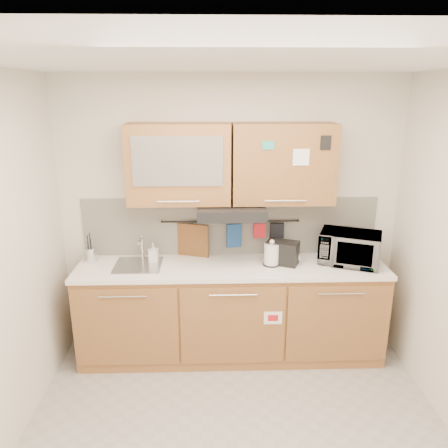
{
  "coord_description": "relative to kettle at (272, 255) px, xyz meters",
  "views": [
    {
      "loc": [
        -0.18,
        -2.5,
        2.45
      ],
      "look_at": [
        -0.07,
        1.05,
        1.36
      ],
      "focal_mm": 35.0,
      "sensor_mm": 36.0,
      "label": 1
    }
  ],
  "objects": [
    {
      "name": "backsplash",
      "position": [
        -0.37,
        0.3,
        0.18
      ],
      "size": [
        2.8,
        0.02,
        0.56
      ],
      "primitive_type": "cube",
      "color": "silver",
      "rests_on": "countertop"
    },
    {
      "name": "microwave",
      "position": [
        0.72,
        0.03,
        0.05
      ],
      "size": [
        0.63,
        0.53,
        0.29
      ],
      "primitive_type": "imported",
      "rotation": [
        0.0,
        0.0,
        -0.39
      ],
      "color": "#999999",
      "rests_on": "countertop"
    },
    {
      "name": "ceiling",
      "position": [
        -0.37,
        -1.19,
        1.58
      ],
      "size": [
        3.2,
        3.2,
        0.0
      ],
      "primitive_type": "plane",
      "rotation": [
        3.14,
        0.0,
        0.0
      ],
      "color": "white",
      "rests_on": "wall_back"
    },
    {
      "name": "sink",
      "position": [
        -1.22,
        0.02,
        -0.09
      ],
      "size": [
        0.42,
        0.4,
        0.26
      ],
      "color": "silver",
      "rests_on": "countertop"
    },
    {
      "name": "cutting_board",
      "position": [
        -0.72,
        0.25,
        0.03
      ],
      "size": [
        0.3,
        0.12,
        0.38
      ],
      "primitive_type": "cube",
      "rotation": [
        0.0,
        0.0,
        -0.31
      ],
      "color": "brown",
      "rests_on": "utensil_rail"
    },
    {
      "name": "utensil_crock",
      "position": [
        -1.67,
        0.12,
        -0.02
      ],
      "size": [
        0.11,
        0.11,
        0.28
      ],
      "rotation": [
        0.0,
        0.0,
        -0.01
      ],
      "color": "silver",
      "rests_on": "countertop"
    },
    {
      "name": "soap_bottle",
      "position": [
        -1.09,
        0.11,
        -0.01
      ],
      "size": [
        0.09,
        0.09,
        0.18
      ],
      "primitive_type": "imported",
      "rotation": [
        0.0,
        0.0,
        -0.07
      ],
      "color": "#999999",
      "rests_on": "countertop"
    },
    {
      "name": "dark_pouch",
      "position": [
        0.08,
        0.25,
        0.12
      ],
      "size": [
        0.13,
        0.04,
        0.21
      ],
      "primitive_type": "cube",
      "rotation": [
        0.0,
        0.0,
        -0.02
      ],
      "color": "black",
      "rests_on": "utensil_rail"
    },
    {
      "name": "toaster",
      "position": [
        0.1,
        0.03,
        0.01
      ],
      "size": [
        0.33,
        0.27,
        0.21
      ],
      "rotation": [
        0.0,
        0.0,
        -0.41
      ],
      "color": "black",
      "rests_on": "countertop"
    },
    {
      "name": "utensil_rail",
      "position": [
        -0.37,
        0.26,
        0.24
      ],
      "size": [
        1.3,
        0.02,
        0.02
      ],
      "primitive_type": "cylinder",
      "rotation": [
        0.0,
        1.57,
        0.0
      ],
      "color": "black",
      "rests_on": "backsplash"
    },
    {
      "name": "countertop",
      "position": [
        -0.37,
        0.0,
        -0.12
      ],
      "size": [
        2.82,
        0.62,
        0.04
      ],
      "primitive_type": "cube",
      "color": "white",
      "rests_on": "base_cabinet"
    },
    {
      "name": "pot_holder",
      "position": [
        -0.09,
        0.25,
        0.15
      ],
      "size": [
        0.12,
        0.02,
        0.14
      ],
      "primitive_type": "cube",
      "rotation": [
        0.0,
        0.0,
        0.06
      ],
      "color": "red",
      "rests_on": "utensil_rail"
    },
    {
      "name": "wall_back",
      "position": [
        -0.37,
        0.31,
        0.28
      ],
      "size": [
        3.2,
        0.0,
        3.2
      ],
      "primitive_type": "plane",
      "rotation": [
        1.57,
        0.0,
        0.0
      ],
      "color": "silver",
      "rests_on": "ground"
    },
    {
      "name": "upper_cabinets",
      "position": [
        -0.37,
        0.13,
        0.81
      ],
      "size": [
        1.82,
        0.37,
        0.7
      ],
      "color": "#AD6E3D",
      "rests_on": "wall_back"
    },
    {
      "name": "floor",
      "position": [
        -0.37,
        -1.19,
        -1.02
      ],
      "size": [
        3.2,
        3.2,
        0.0
      ],
      "primitive_type": "plane",
      "color": "#9E9993",
      "rests_on": "ground"
    },
    {
      "name": "base_cabinet",
      "position": [
        -0.37,
        0.0,
        -0.61
      ],
      "size": [
        2.8,
        0.64,
        0.88
      ],
      "color": "#AD6E3D",
      "rests_on": "floor"
    },
    {
      "name": "range_hood",
      "position": [
        -0.37,
        0.06,
        0.4
      ],
      "size": [
        0.6,
        0.46,
        0.1
      ],
      "primitive_type": "cube",
      "color": "black",
      "rests_on": "upper_cabinets"
    },
    {
      "name": "oven_mitt",
      "position": [
        -0.33,
        0.25,
        0.11
      ],
      "size": [
        0.14,
        0.07,
        0.23
      ],
      "primitive_type": "cube",
      "rotation": [
        0.0,
        0.0,
        0.24
      ],
      "color": "#1E478B",
      "rests_on": "utensil_rail"
    },
    {
      "name": "kettle",
      "position": [
        0.0,
        0.0,
        0.0
      ],
      "size": [
        0.19,
        0.18,
        0.25
      ],
      "rotation": [
        0.0,
        0.0,
        -0.39
      ],
      "color": "silver",
      "rests_on": "countertop"
    }
  ]
}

